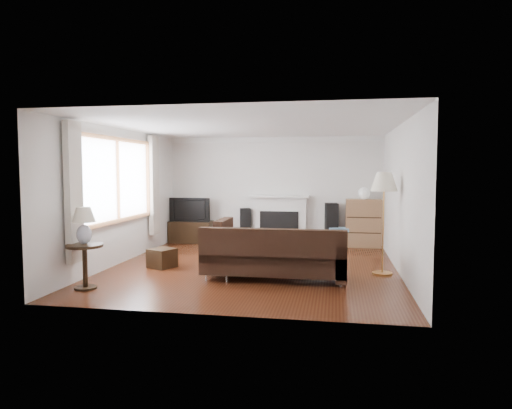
% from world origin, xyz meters
% --- Properties ---
extents(room, '(5.10, 5.60, 2.54)m').
position_xyz_m(room, '(0.00, 0.00, 1.25)').
color(room, '#4B2110').
rests_on(room, ground).
extents(window, '(0.12, 2.74, 1.54)m').
position_xyz_m(window, '(-2.45, -0.20, 1.55)').
color(window, '#945C36').
rests_on(window, room).
extents(curtain_near, '(0.10, 0.35, 2.10)m').
position_xyz_m(curtain_near, '(-2.40, -1.72, 1.40)').
color(curtain_near, beige).
rests_on(curtain_near, room).
extents(curtain_far, '(0.10, 0.35, 2.10)m').
position_xyz_m(curtain_far, '(-2.40, 1.32, 1.40)').
color(curtain_far, beige).
rests_on(curtain_far, room).
extents(fireplace, '(1.40, 0.26, 1.15)m').
position_xyz_m(fireplace, '(0.15, 2.64, 0.57)').
color(fireplace, white).
rests_on(fireplace, room).
extents(tv_stand, '(1.02, 0.46, 0.51)m').
position_xyz_m(tv_stand, '(-1.96, 2.49, 0.26)').
color(tv_stand, black).
rests_on(tv_stand, ground).
extents(television, '(0.98, 0.13, 0.57)m').
position_xyz_m(television, '(-1.96, 2.49, 0.80)').
color(television, black).
rests_on(television, tv_stand).
extents(speaker_left, '(0.31, 0.34, 0.83)m').
position_xyz_m(speaker_left, '(-0.65, 2.55, 0.42)').
color(speaker_left, black).
rests_on(speaker_left, ground).
extents(speaker_right, '(0.32, 0.36, 0.98)m').
position_xyz_m(speaker_right, '(1.35, 2.54, 0.49)').
color(speaker_right, black).
rests_on(speaker_right, ground).
extents(bookshelf, '(0.78, 0.37, 1.08)m').
position_xyz_m(bookshelf, '(2.06, 2.53, 0.54)').
color(bookshelf, '#8D6341').
rests_on(bookshelf, ground).
extents(globe_lamp, '(0.26, 0.26, 0.26)m').
position_xyz_m(globe_lamp, '(2.06, 2.53, 1.21)').
color(globe_lamp, white).
rests_on(globe_lamp, bookshelf).
extents(sectional_sofa, '(2.44, 1.78, 0.79)m').
position_xyz_m(sectional_sofa, '(0.49, -0.81, 0.39)').
color(sectional_sofa, black).
rests_on(sectional_sofa, ground).
extents(coffee_table, '(1.24, 0.86, 0.44)m').
position_xyz_m(coffee_table, '(0.34, 0.60, 0.22)').
color(coffee_table, brown).
rests_on(coffee_table, ground).
extents(footstool, '(0.53, 0.53, 0.34)m').
position_xyz_m(footstool, '(-1.59, -0.31, 0.17)').
color(footstool, black).
rests_on(footstool, ground).
extents(floor_lamp, '(0.45, 0.45, 1.70)m').
position_xyz_m(floor_lamp, '(2.22, -0.19, 0.85)').
color(floor_lamp, '#B98040').
rests_on(floor_lamp, ground).
extents(side_table, '(0.52, 0.52, 0.65)m').
position_xyz_m(side_table, '(-2.15, -1.89, 0.33)').
color(side_table, black).
rests_on(side_table, ground).
extents(table_lamp, '(0.33, 0.33, 0.53)m').
position_xyz_m(table_lamp, '(-2.15, -1.89, 0.92)').
color(table_lamp, silver).
rests_on(table_lamp, side_table).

